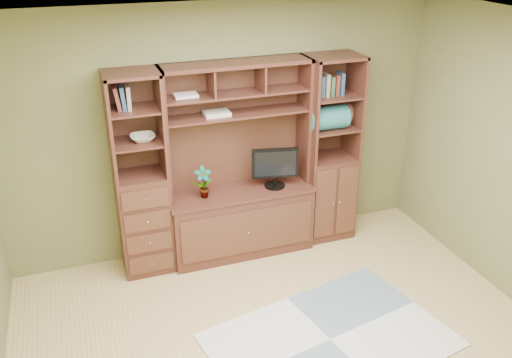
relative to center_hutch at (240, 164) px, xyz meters
name	(u,v)px	position (x,y,z in m)	size (l,w,h in m)	color
room	(302,223)	(-0.09, -1.73, 0.28)	(4.60, 4.10, 2.64)	tan
center_hutch	(240,164)	(0.00, 0.00, 0.00)	(1.54, 0.53, 2.05)	#452118
left_tower	(140,177)	(-1.00, 0.04, 0.00)	(0.50, 0.45, 2.05)	#452118
right_tower	(329,150)	(1.02, 0.04, 0.00)	(0.55, 0.45, 2.05)	#452118
rug	(330,340)	(0.28, -1.61, -1.02)	(1.98, 1.32, 0.01)	#A6ACAB
monitor	(275,161)	(0.37, -0.03, 0.00)	(0.48, 0.22, 0.59)	black
orchid	(203,183)	(-0.40, -0.03, -0.13)	(0.18, 0.12, 0.34)	#B24D3C
magazines	(217,113)	(-0.20, 0.09, 0.54)	(0.25, 0.18, 0.04)	beige
bowl	(143,138)	(-0.94, 0.04, 0.39)	(0.23, 0.23, 0.06)	silver
blanket_teal	(327,118)	(0.95, -0.01, 0.39)	(0.43, 0.25, 0.25)	#286469
blanket_red	(339,113)	(1.16, 0.12, 0.37)	(0.39, 0.22, 0.22)	brown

